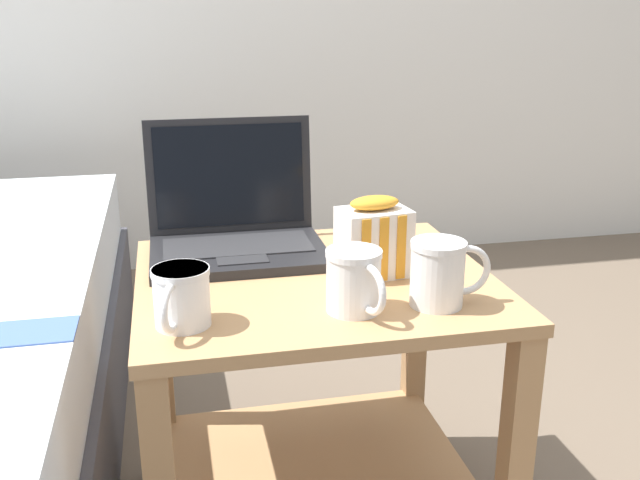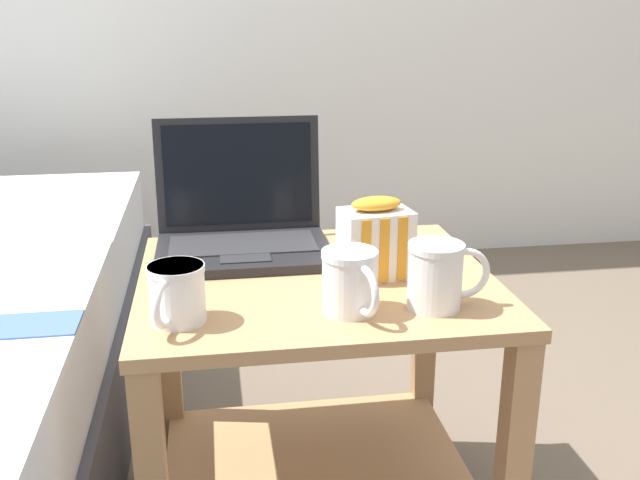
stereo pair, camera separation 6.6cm
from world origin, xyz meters
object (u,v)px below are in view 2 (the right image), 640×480
Objects in this scene: mug_front_left at (351,279)px; cell_phone at (388,241)px; mug_front_right at (176,291)px; mug_mid_center at (437,273)px; laptop at (242,225)px; snack_bag at (376,240)px.

cell_phone is at bearing 66.38° from mug_front_left.
mug_mid_center reaches higher than mug_front_right.
mug_mid_center is (0.28, -0.33, 0.01)m from laptop.
snack_bag reaches higher than mug_mid_center.
mug_front_left is 0.96× the size of mug_mid_center.
mug_front_right is 0.36m from snack_bag.
mug_front_right is at bearing -141.76° from cell_phone.
mug_front_left is 1.05× the size of mug_front_right.
mug_front_left reaches higher than mug_front_right.
mug_front_left is at bearing -65.50° from laptop.
laptop is 2.56× the size of mug_front_left.
mug_front_right is 0.40m from mug_mid_center.
cell_phone is (0.40, 0.31, -0.04)m from mug_front_right.
mug_mid_center is at bearing -90.51° from cell_phone.
cell_phone is at bearing -1.54° from laptop.
mug_mid_center is at bearing -49.05° from laptop.
cell_phone is at bearing 89.49° from mug_mid_center.
cell_phone is (0.14, 0.32, -0.05)m from mug_front_left.
snack_bag is (-0.06, 0.15, 0.01)m from mug_mid_center.
snack_bag is (0.33, 0.15, 0.02)m from mug_front_right.
snack_bag is at bearing 23.56° from mug_front_right.
laptop is at bearing 141.37° from snack_bag.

